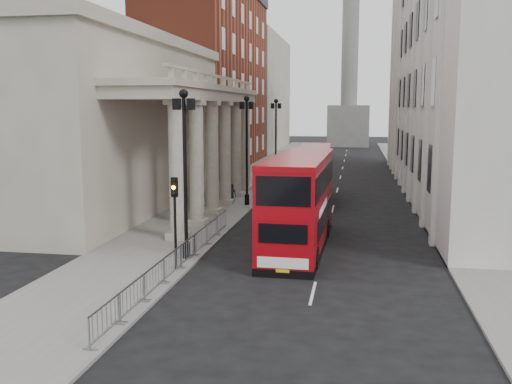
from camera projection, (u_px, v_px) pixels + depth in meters
name	position (u px, v px, depth m)	size (l,w,h in m)	color
ground	(173.00, 285.00, 24.46)	(260.00, 260.00, 0.00)	black
sidewalk_west	(242.00, 187.00, 54.20)	(6.00, 140.00, 0.12)	slate
sidewalk_east	(421.00, 191.00, 51.37)	(3.00, 140.00, 0.12)	slate
kerb	(273.00, 188.00, 53.69)	(0.20, 140.00, 0.14)	slate
portico_building	(113.00, 128.00, 42.91)	(9.00, 28.00, 12.00)	gray
brick_building	(211.00, 80.00, 71.41)	(9.00, 32.00, 22.00)	maroon
west_building_far	(256.00, 94.00, 102.73)	(9.00, 30.00, 20.00)	gray
east_building	(453.00, 52.00, 51.07)	(8.00, 55.00, 25.00)	beige
monument_column	(350.00, 64.00, 110.72)	(8.00, 8.00, 54.20)	#60605E
lamp_post_south	(185.00, 162.00, 27.74)	(1.05, 0.44, 8.32)	black
lamp_post_mid	(247.00, 143.00, 43.33)	(1.05, 0.44, 8.32)	black
lamp_post_north	(276.00, 133.00, 58.92)	(1.05, 0.44, 8.32)	black
traffic_light	(175.00, 206.00, 26.02)	(0.28, 0.33, 4.30)	black
crowd_barriers	(181.00, 257.00, 26.59)	(0.50, 18.75, 1.10)	gray
bus_near	(299.00, 200.00, 30.63)	(3.09, 11.69, 5.02)	#9A070E
bus_far	(314.00, 173.00, 46.20)	(2.84, 10.36, 4.44)	#AF0810
pedestrian_a	(201.00, 209.00, 37.48)	(0.60, 0.39, 1.63)	black
pedestrian_b	(195.00, 193.00, 44.03)	(0.85, 0.66, 1.74)	black
pedestrian_c	(231.00, 193.00, 44.65)	(0.75, 0.49, 1.54)	black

